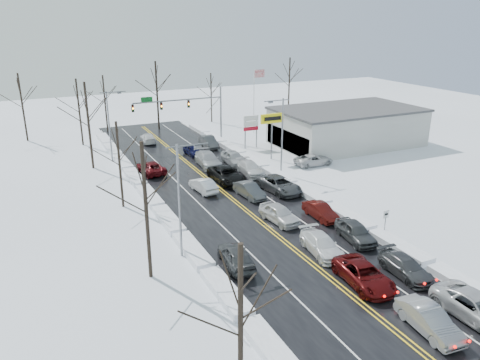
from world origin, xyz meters
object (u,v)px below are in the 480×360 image
traffic_signal_mast (188,107)px  flagpole (255,96)px  oncoming_car_0 (203,192)px  tires_plus_sign (272,122)px  dealership_building (347,126)px

traffic_signal_mast → flagpole: flagpole is taller
oncoming_car_0 → tires_plus_sign: bearing=-154.9°
traffic_signal_mast → oncoming_car_0: 20.91m
oncoming_car_0 → flagpole: bearing=-134.4°
flagpole → traffic_signal_mast: bearing=-170.3°
traffic_signal_mast → flagpole: (11.72, 2.01, 0.45)m
traffic_signal_mast → tires_plus_sign: (7.05, -12.00, -0.49)m
traffic_signal_mast → oncoming_car_0: (-5.33, -19.47, -5.48)m
traffic_signal_mast → oncoming_car_0: traffic_signal_mast is taller
flagpole → oncoming_car_0: size_ratio=2.31×
flagpole → oncoming_car_0: (-17.05, -21.48, -5.93)m
flagpole → oncoming_car_0: flagpole is taller
dealership_building → traffic_signal_mast: bearing=154.1°
dealership_building → oncoming_car_0: (-25.86, -9.48, -2.66)m
traffic_signal_mast → flagpole: bearing=9.7°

